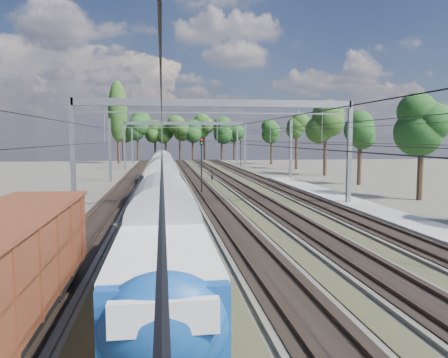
{
  "coord_description": "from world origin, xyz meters",
  "views": [
    {
      "loc": [
        -4.5,
        -5.76,
        5.81
      ],
      "look_at": [
        0.06,
        26.35,
        2.8
      ],
      "focal_mm": 35.0,
      "sensor_mm": 36.0,
      "label": 1
    }
  ],
  "objects": [
    {
      "name": "track_bed",
      "position": [
        -0.0,
        45.0,
        0.1
      ],
      "size": [
        21.0,
        130.0,
        0.34
      ],
      "color": "#47423A",
      "rests_on": "ground"
    },
    {
      "name": "platform",
      "position": [
        12.0,
        20.0,
        0.15
      ],
      "size": [
        3.0,
        70.0,
        0.3
      ],
      "primitive_type": "cube",
      "color": "gray",
      "rests_on": "ground"
    },
    {
      "name": "catenary",
      "position": [
        0.33,
        52.69,
        6.4
      ],
      "size": [
        25.65,
        130.0,
        9.0
      ],
      "color": "gray",
      "rests_on": "ground"
    },
    {
      "name": "tree_belt",
      "position": [
        6.94,
        92.52,
        8.06
      ],
      "size": [
        39.59,
        101.81,
        12.13
      ],
      "color": "black",
      "rests_on": "ground"
    },
    {
      "name": "poplar",
      "position": [
        -14.5,
        98.0,
        11.89
      ],
      "size": [
        4.4,
        4.4,
        19.04
      ],
      "color": "black",
      "rests_on": "ground"
    },
    {
      "name": "emu_train",
      "position": [
        -4.5,
        31.55,
        2.41
      ],
      "size": [
        2.8,
        59.24,
        4.09
      ],
      "color": "black",
      "rests_on": "ground"
    },
    {
      "name": "worker",
      "position": [
        2.19,
        52.68,
        0.8
      ],
      "size": [
        0.47,
        0.63,
        1.59
      ],
      "primitive_type": "imported",
      "rotation": [
        0.0,
        0.0,
        1.41
      ],
      "color": "black",
      "rests_on": "ground"
    },
    {
      "name": "signal_near",
      "position": [
        -0.39,
        40.09,
        3.7
      ],
      "size": [
        0.39,
        0.36,
        5.84
      ],
      "rotation": [
        0.0,
        0.0,
        -0.16
      ],
      "color": "black",
      "rests_on": "ground"
    },
    {
      "name": "signal_far",
      "position": [
        11.28,
        81.39,
        3.57
      ],
      "size": [
        0.36,
        0.33,
        5.64
      ],
      "rotation": [
        0.0,
        0.0,
        -0.06
      ],
      "color": "black",
      "rests_on": "ground"
    }
  ]
}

